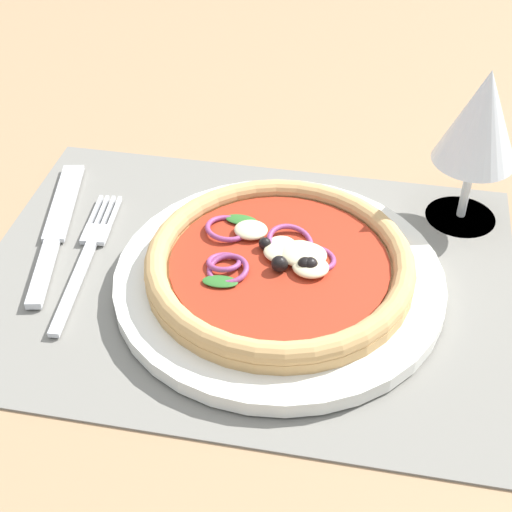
# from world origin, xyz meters

# --- Properties ---
(ground_plane) EXTENTS (1.90, 1.40, 0.02)m
(ground_plane) POSITION_xyz_m (0.00, 0.00, -0.01)
(ground_plane) COLOR #9E7A56
(placemat) EXTENTS (0.45, 0.33, 0.00)m
(placemat) POSITION_xyz_m (0.00, 0.00, 0.00)
(placemat) COLOR slate
(placemat) RESTS_ON ground_plane
(plate) EXTENTS (0.27, 0.27, 0.01)m
(plate) POSITION_xyz_m (0.03, -0.01, 0.01)
(plate) COLOR silver
(plate) RESTS_ON placemat
(pizza) EXTENTS (0.22, 0.22, 0.03)m
(pizza) POSITION_xyz_m (0.03, -0.01, 0.03)
(pizza) COLOR tan
(pizza) RESTS_ON plate
(fork) EXTENTS (0.03, 0.18, 0.00)m
(fork) POSITION_xyz_m (-0.14, 0.00, 0.01)
(fork) COLOR silver
(fork) RESTS_ON placemat
(knife) EXTENTS (0.06, 0.20, 0.01)m
(knife) POSITION_xyz_m (-0.18, 0.03, 0.01)
(knife) COLOR silver
(knife) RESTS_ON placemat
(wine_glass) EXTENTS (0.07, 0.07, 0.15)m
(wine_glass) POSITION_xyz_m (0.18, 0.12, 0.10)
(wine_glass) COLOR silver
(wine_glass) RESTS_ON ground_plane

